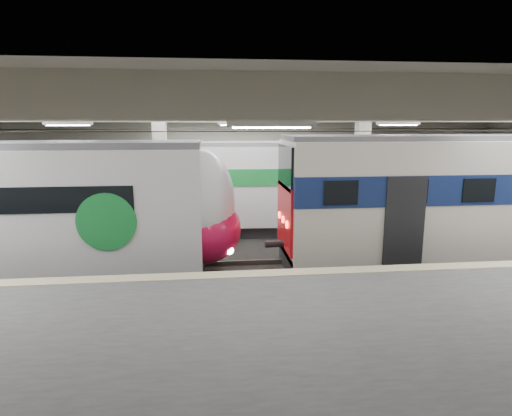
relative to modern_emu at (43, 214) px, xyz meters
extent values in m
cube|color=black|center=(6.37, 0.00, -2.22)|extent=(36.00, 24.00, 0.10)
cube|color=silver|center=(6.37, 0.00, 3.38)|extent=(36.00, 24.00, 0.20)
cube|color=beige|center=(6.37, 10.00, 0.58)|extent=(30.00, 0.10, 5.50)
cube|color=beige|center=(6.37, -10.00, 0.58)|extent=(30.00, 0.10, 5.50)
cube|color=#4E4E51|center=(6.37, -6.50, -1.62)|extent=(30.00, 7.00, 1.10)
cube|color=beige|center=(6.37, -3.25, -1.06)|extent=(30.00, 0.50, 0.02)
cube|color=beige|center=(3.37, 3.00, 0.58)|extent=(0.50, 0.50, 5.50)
cube|color=beige|center=(11.37, 3.00, 0.58)|extent=(0.50, 0.50, 5.50)
cube|color=beige|center=(6.37, 0.00, 3.08)|extent=(30.00, 18.00, 0.50)
cube|color=#59544C|center=(6.37, 0.00, -2.09)|extent=(30.00, 1.52, 0.16)
cube|color=#59544C|center=(6.37, 5.50, -2.09)|extent=(30.00, 1.52, 0.16)
cylinder|color=black|center=(6.37, 0.00, 2.53)|extent=(30.00, 0.03, 0.03)
cylinder|color=black|center=(6.37, 5.50, 2.53)|extent=(30.00, 0.03, 0.03)
cube|color=white|center=(6.37, -2.00, 2.75)|extent=(26.00, 8.40, 0.12)
cube|color=silver|center=(-1.21, 0.00, 0.19)|extent=(12.34, 2.75, 3.70)
ellipsoid|color=silver|center=(4.96, 0.00, 0.19)|extent=(2.18, 2.70, 3.63)
ellipsoid|color=#BE0F3C|center=(5.08, 0.00, -0.63)|extent=(2.32, 2.75, 2.22)
cylinder|color=#177F34|center=(2.25, -1.41, 0.00)|extent=(1.71, 0.06, 1.71)
cube|color=black|center=(-1.21, 0.00, -1.82)|extent=(12.34, 1.93, 0.70)
cube|color=beige|center=(14.61, 0.00, 0.29)|extent=(13.72, 3.01, 3.90)
cube|color=#122151|center=(14.61, 0.00, 0.75)|extent=(13.76, 3.07, 0.95)
cube|color=#B10B12|center=(7.71, 0.00, -0.26)|extent=(0.08, 2.56, 2.15)
cube|color=black|center=(7.71, 0.00, 1.38)|extent=(0.08, 2.41, 1.41)
cube|color=#4C4C51|center=(14.61, 0.00, 2.32)|extent=(13.72, 2.35, 0.16)
cube|color=black|center=(14.61, 0.00, -1.82)|extent=(13.72, 2.10, 0.70)
cube|color=silver|center=(2.95, 5.50, 0.07)|extent=(12.90, 3.14, 3.47)
cube|color=#177F34|center=(2.95, 5.50, 0.53)|extent=(12.95, 3.20, 0.73)
cube|color=#4C4C51|center=(2.95, 5.50, 1.90)|extent=(12.88, 2.69, 0.16)
cube|color=black|center=(2.95, 5.50, -1.87)|extent=(12.89, 2.87, 0.60)
camera|label=1|loc=(5.25, -13.78, 2.80)|focal=30.00mm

